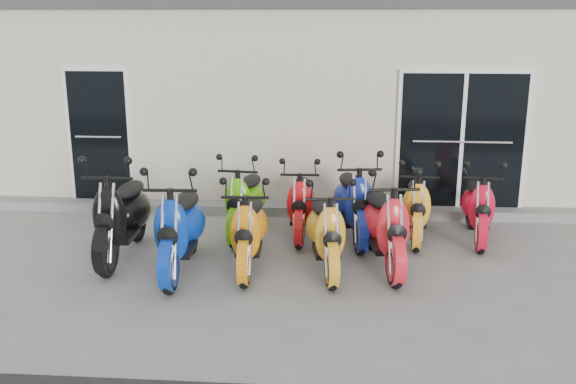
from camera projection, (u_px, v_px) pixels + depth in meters
name	position (u px, v px, depth m)	size (l,w,h in m)	color
ground	(285.00, 259.00, 8.43)	(80.00, 80.00, 0.00)	gray
building	(305.00, 92.00, 13.01)	(14.00, 6.00, 3.20)	beige
roof_cap	(306.00, 6.00, 12.57)	(14.20, 6.20, 0.16)	#3F3F42
front_step	(295.00, 209.00, 10.35)	(14.00, 0.40, 0.15)	gray
door_left	(99.00, 133.00, 10.42)	(1.07, 0.08, 2.22)	black
door_right	(462.00, 137.00, 9.99)	(2.02, 0.08, 2.22)	black
scooter_front_black	(121.00, 204.00, 8.31)	(0.72, 1.99, 1.47)	black
scooter_front_blue	(180.00, 216.00, 7.83)	(0.71, 1.96, 1.45)	#092F9D
scooter_front_orange_a	(249.00, 220.00, 7.94)	(0.64, 1.75, 1.29)	orange
scooter_front_orange_b	(326.00, 221.00, 7.88)	(0.64, 1.75, 1.29)	gold
scooter_front_red	(385.00, 214.00, 7.97)	(0.69, 1.90, 1.40)	red
scooter_back_green	(245.00, 192.00, 9.20)	(0.64, 1.75, 1.29)	#4EB009
scooter_back_red	(301.00, 194.00, 9.18)	(0.61, 1.68, 1.24)	red
scooter_back_blue	(354.00, 192.00, 9.01)	(0.68, 1.88, 1.39)	#142799
scooter_back_yellow	(417.00, 197.00, 9.06)	(0.61, 1.67, 1.23)	#FFA71D
scooter_back_extra	(478.00, 198.00, 9.00)	(0.61, 1.67, 1.23)	red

